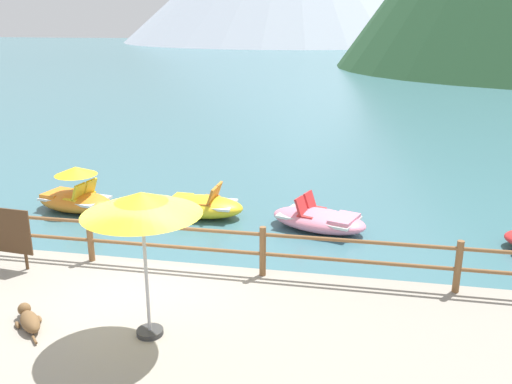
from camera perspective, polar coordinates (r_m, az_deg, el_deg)
ground_plane at (r=47.93m, az=7.12°, el=11.41°), size 200.00×200.00×0.00m
dock_railing at (r=10.48m, az=-8.51°, el=-4.89°), size 23.92×0.12×0.95m
sign_board at (r=11.37m, az=-24.60°, el=-3.69°), size 1.18×0.16×1.19m
beach_umbrella at (r=7.82m, az=-11.74°, el=-1.36°), size 1.70×1.70×2.24m
dog_resting at (r=9.34m, az=-22.42°, el=-12.10°), size 0.77×0.84×0.26m
pedal_boat_0 at (r=15.49m, az=-18.20°, el=-0.41°), size 2.38×1.57×1.23m
pedal_boat_2 at (r=13.53m, az=6.54°, el=-2.84°), size 2.67×1.96×0.83m
pedal_boat_3 at (r=14.38m, az=-5.61°, el=-1.43°), size 2.21×1.20×0.87m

